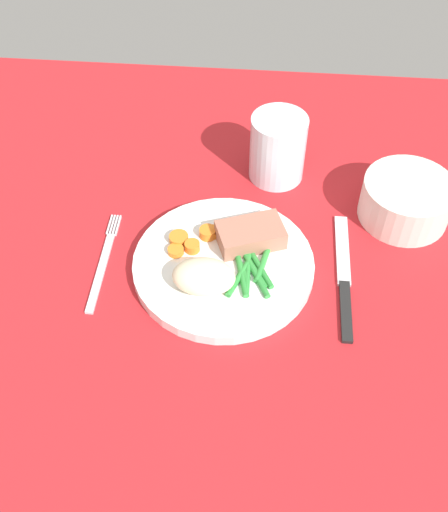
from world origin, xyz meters
The scene contains 10 objects.
dining_table centered at (0.00, 0.00, 1.00)cm, with size 120.00×90.00×2.00cm.
dinner_plate centered at (0.07, -1.56, 2.80)cm, with size 23.14×23.14×1.60cm, color white.
meat_portion centered at (3.20, 2.09, 4.90)cm, with size 8.40×5.06×2.60cm, color #A86B56.
mashed_potatoes centered at (-2.01, -5.72, 5.41)cm, with size 7.69×5.38×3.62cm, color beige.
carrot_slices centered at (-4.21, 1.32, 4.14)cm, with size 6.42×5.69×1.25cm.
green_beans centered at (3.35, -2.78, 3.97)cm, with size 5.92×9.29×0.80cm.
fork centered at (-15.62, -1.81, 2.20)cm, with size 1.44×16.60×0.40cm.
knife centered at (15.39, -1.84, 2.20)cm, with size 1.70×20.50×0.64cm.
water_glass centered at (6.11, 17.37, 6.28)cm, with size 7.99×7.99×9.88cm.
salad_bowl centered at (23.89, 10.31, 5.27)cm, with size 12.28×12.28×5.79cm.
Camera 1 is at (4.40, -51.16, 62.29)cm, focal length 42.59 mm.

